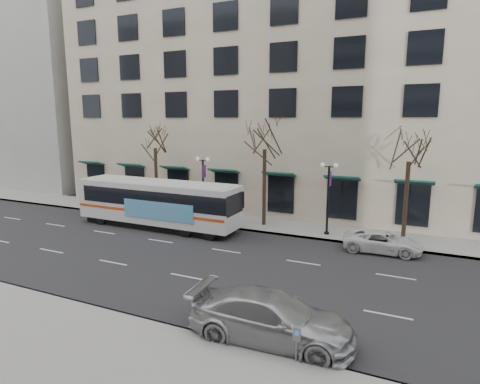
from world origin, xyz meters
The scene contains 13 objects.
ground centered at (0.00, 0.00, 0.00)m, with size 160.00×160.00×0.00m, color black.
sidewalk_far centered at (5.00, 9.00, 0.07)m, with size 80.00×4.00×0.15m, color gray.
building_hotel centered at (-2.00, 21.00, 12.00)m, with size 40.00×20.00×24.00m, color tan.
building_far_upblock centered at (-38.00, 21.00, 14.00)m, with size 28.00×20.00×28.00m, color #999993.
tree_far_left centered at (-10.00, 8.80, 6.70)m, with size 3.60×3.60×8.34m.
tree_far_mid centered at (0.00, 8.80, 6.91)m, with size 3.60×3.60×8.55m.
tree_far_right centered at (10.00, 8.80, 6.42)m, with size 3.60×3.60×8.06m.
lamp_post_left centered at (-4.99, 8.20, 2.94)m, with size 1.22×0.45×5.21m.
lamp_post_right centered at (5.01, 8.20, 2.94)m, with size 1.22×0.45×5.21m.
city_bus centered at (-7.19, 5.16, 1.95)m, with size 13.22×3.03×3.58m.
silver_car centered at (6.18, -6.20, 0.91)m, with size 2.54×6.25×1.81m, color #AEB2B6.
white_pickup centered at (8.93, 6.20, 0.66)m, with size 2.17×4.71×1.31m, color silver.
pay_station centered at (7.49, -7.30, 1.04)m, with size 0.30×0.22×1.23m.
Camera 1 is at (10.91, -19.23, 8.18)m, focal length 30.00 mm.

